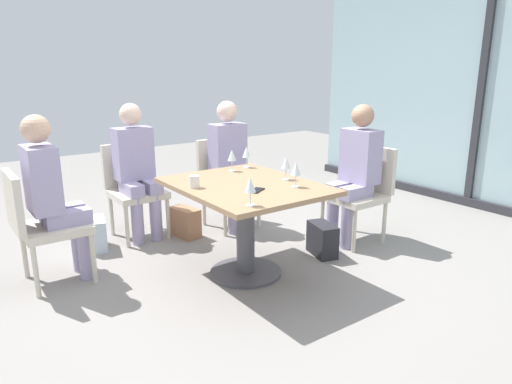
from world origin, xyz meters
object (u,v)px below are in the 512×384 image
object	(u,v)px
chair_front_left	(40,221)
chair_side_end	(133,184)
dining_table_main	(245,207)
wine_glass_3	(247,152)
wine_glass_0	(296,169)
chair_near_window	(362,188)
wine_glass_1	(286,163)
person_near_window	(355,168)
wine_glass_2	(232,156)
coffee_cup	(194,182)
handbag_2	(322,239)
handbag_1	(185,222)
wine_glass_4	(250,186)
person_side_end	(136,165)
person_far_left	(231,159)
handbag_0	(96,234)
person_front_left	(52,191)
cell_phone_on_table	(257,190)
chair_far_left	(225,177)

from	to	relation	value
chair_front_left	chair_side_end	bearing A→B (deg)	123.37
dining_table_main	chair_front_left	distance (m)	1.50
wine_glass_3	wine_glass_0	bearing A→B (deg)	-7.24
chair_side_end	chair_near_window	bearing A→B (deg)	50.37
wine_glass_1	chair_front_left	bearing A→B (deg)	-116.37
person_near_window	wine_glass_2	size ratio (longest dim) A/B	6.81
wine_glass_0	coffee_cup	size ratio (longest dim) A/B	2.06
handbag_2	coffee_cup	bearing A→B (deg)	-84.66
chair_front_left	handbag_1	bearing A→B (deg)	102.21
chair_side_end	wine_glass_4	world-z (taller)	wine_glass_4
chair_near_window	chair_front_left	world-z (taller)	same
handbag_2	person_side_end	bearing A→B (deg)	-125.29
dining_table_main	wine_glass_0	xyz separation A→B (m)	(0.29, 0.24, 0.32)
chair_near_window	wine_glass_4	distance (m)	1.72
dining_table_main	person_far_left	xyz separation A→B (m)	(-0.99, 0.52, 0.15)
dining_table_main	wine_glass_1	distance (m)	0.46
handbag_0	person_front_left	bearing A→B (deg)	-27.99
chair_side_end	wine_glass_0	distance (m)	1.80
dining_table_main	person_side_end	bearing A→B (deg)	-164.67
dining_table_main	cell_phone_on_table	xyz separation A→B (m)	(0.22, -0.05, 0.19)
wine_glass_1	handbag_2	distance (m)	0.83
handbag_2	wine_glass_3	bearing A→B (deg)	-127.88
coffee_cup	handbag_0	bearing A→B (deg)	-158.71
chair_front_left	person_side_end	xyz separation A→B (m)	(-0.53, 0.96, 0.20)
wine_glass_4	handbag_1	distance (m)	1.70
wine_glass_3	person_near_window	bearing A→B (deg)	61.29
wine_glass_1	cell_phone_on_table	world-z (taller)	wine_glass_1
handbag_0	cell_phone_on_table	bearing A→B (deg)	41.39
person_near_window	handbag_2	size ratio (longest dim) A/B	4.20
wine_glass_0	wine_glass_3	bearing A→B (deg)	172.76
wine_glass_3	chair_front_left	bearing A→B (deg)	-99.14
chair_near_window	person_far_left	world-z (taller)	person_far_left
wine_glass_3	dining_table_main	bearing A→B (deg)	-35.89
chair_side_end	cell_phone_on_table	distance (m)	1.63
chair_near_window	coffee_cup	distance (m)	1.70
wine_glass_1	person_near_window	bearing A→B (deg)	95.02
chair_near_window	wine_glass_0	world-z (taller)	wine_glass_0
chair_far_left	person_near_window	xyz separation A→B (m)	(1.10, 0.68, 0.20)
person_side_end	coffee_cup	bearing A→B (deg)	-0.89
person_side_end	wine_glass_0	xyz separation A→B (m)	(1.56, 0.59, 0.16)
chair_side_end	chair_front_left	distance (m)	1.15
person_side_end	handbag_0	size ratio (longest dim) A/B	4.20
coffee_cup	chair_far_left	bearing A→B (deg)	138.08
wine_glass_1	handbag_0	world-z (taller)	wine_glass_1
person_near_window	person_far_left	bearing A→B (deg)	-145.57
chair_far_left	wine_glass_4	distance (m)	1.82
wine_glass_0	wine_glass_2	xyz separation A→B (m)	(-0.71, -0.09, 0.00)
chair_side_end	person_side_end	xyz separation A→B (m)	(0.11, 0.00, 0.20)
dining_table_main	person_near_window	distance (m)	1.21
wine_glass_4	coffee_cup	size ratio (longest dim) A/B	2.06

